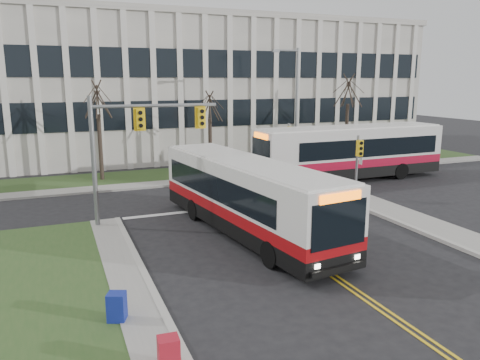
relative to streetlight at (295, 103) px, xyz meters
name	(u,v)px	position (x,y,z in m)	size (l,w,h in m)	color
ground	(307,258)	(-8.03, -16.20, -5.19)	(120.00, 120.00, 0.00)	black
sidewalk_cross	(263,176)	(-3.03, -1.00, -5.12)	(44.00, 1.60, 0.14)	#9E9B93
building_lawn	(248,169)	(-3.03, 1.80, -5.13)	(44.00, 5.00, 0.12)	#2F4D21
office_building	(201,89)	(-3.03, 13.80, 0.81)	(40.00, 16.00, 12.00)	silver
mast_arm_signal	(129,137)	(-13.65, -9.04, -0.94)	(6.11, 0.38, 6.20)	slate
signal_pole_near	(358,158)	(-0.83, -9.30, -2.69)	(0.34, 0.39, 3.80)	slate
signal_pole_far	(289,141)	(-0.83, -0.80, -2.69)	(0.34, 0.39, 3.80)	slate
streetlight	(295,103)	(0.00, 0.00, 0.00)	(2.15, 0.25, 9.20)	slate
directory_sign	(220,158)	(-5.53, 1.30, -4.02)	(1.50, 0.12, 2.00)	slate
tree_left	(97,101)	(-14.03, 1.80, 0.32)	(1.80, 1.80, 7.70)	#42352B
tree_mid	(210,108)	(-6.03, 2.00, -0.31)	(1.80, 1.80, 6.82)	#42352B
tree_right	(348,92)	(5.97, 1.80, 0.71)	(1.80, 1.80, 8.25)	#42352B
bus_main	(247,198)	(-9.07, -12.42, -3.53)	(2.70, 12.47, 3.32)	silver
bus_cross	(350,154)	(2.23, -4.12, -3.36)	(2.99, 13.79, 3.68)	silver
newspaper_box_blue	(117,309)	(-15.66, -18.59, -4.72)	(0.50, 0.45, 0.95)	navy
newspaper_box_red	(169,356)	(-14.83, -21.45, -4.72)	(0.50, 0.45, 0.95)	#A91525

